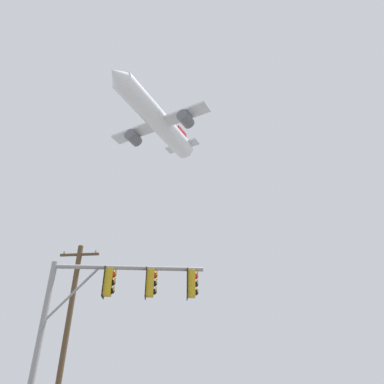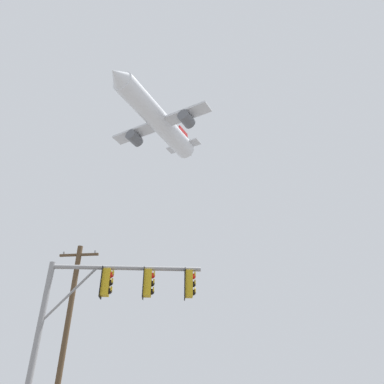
# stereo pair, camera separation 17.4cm
# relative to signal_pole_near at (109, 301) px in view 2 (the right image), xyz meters

# --- Properties ---
(signal_pole_near) EXTENTS (5.21, 1.08, 5.65)m
(signal_pole_near) POSITION_rel_signal_pole_near_xyz_m (0.00, 0.00, 0.00)
(signal_pole_near) COLOR gray
(signal_pole_near) RESTS_ON ground
(utility_pole) EXTENTS (2.20, 0.28, 8.90)m
(utility_pole) POSITION_rel_signal_pole_near_xyz_m (-4.17, 6.34, 0.38)
(utility_pole) COLOR brown
(utility_pole) RESTS_ON ground
(airplane) EXTENTS (16.96, 21.96, 6.19)m
(airplane) POSITION_rel_signal_pole_near_xyz_m (-5.87, 31.02, 35.40)
(airplane) COLOR white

